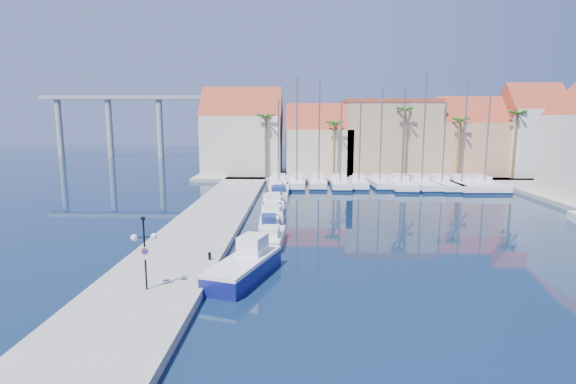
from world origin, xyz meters
The scene contains 34 objects.
ground centered at (0.00, 0.00, 0.00)m, with size 260.00×260.00×0.00m, color black.
quay_west centered at (-9.00, 13.50, 0.25)m, with size 6.00×77.00×0.50m, color gray.
shore_north centered at (10.00, 48.00, 0.25)m, with size 54.00×16.00×0.50m, color gray.
lamp_post centered at (-8.85, -2.17, 3.00)m, with size 1.26×0.58×3.81m.
bollard centered at (-6.60, 2.79, 0.74)m, with size 0.19×0.19×0.47m, color black.
fishing_boat centered at (-4.18, 1.04, 0.75)m, with size 4.05×6.78×2.25m.
motorboat_west_0 centered at (-3.11, 8.10, 0.51)m, with size 1.93×5.29×1.40m.
motorboat_west_1 centered at (-3.54, 12.21, 0.51)m, with size 1.85×5.12×1.40m.
motorboat_west_2 centered at (-3.63, 17.32, 0.51)m, with size 2.33×6.18×1.40m.
motorboat_west_3 centered at (-3.82, 22.82, 0.51)m, with size 2.60×6.81×1.40m.
motorboat_west_4 centered at (-3.47, 28.30, 0.51)m, with size 2.26×6.89×1.40m.
motorboat_west_5 centered at (-3.83, 33.07, 0.51)m, with size 1.93×5.20×1.40m.
sailboat_0 centered at (-3.86, 36.10, 0.57)m, with size 2.94×9.96×11.53m.
sailboat_1 centered at (-1.43, 36.36, 0.64)m, with size 2.55×8.95×14.30m.
sailboat_2 centered at (1.55, 36.51, 0.64)m, with size 2.79×8.80×13.95m.
sailboat_3 centered at (4.38, 36.29, 0.58)m, with size 2.60×9.42×11.58m.
sailboat_4 centered at (6.96, 36.51, 0.59)m, with size 2.99×8.83×11.24m.
sailboat_5 centered at (9.70, 36.79, 0.61)m, with size 2.67×8.98×13.10m.
sailboat_6 centered at (12.50, 36.09, 0.58)m, with size 3.68×11.25×13.25m.
sailboat_7 centered at (15.14, 36.28, 0.60)m, with size 3.55×11.01×14.99m.
sailboat_8 centered at (17.77, 36.12, 0.56)m, with size 3.66×11.29×11.20m.
sailboat_9 centered at (20.27, 35.81, 0.58)m, with size 3.09×11.65×14.10m.
sailboat_10 centered at (23.19, 35.72, 0.56)m, with size 3.05×11.25×11.91m.
building_0 centered at (-10.00, 47.00, 6.52)m, with size 12.30×9.00×13.50m.
building_1 centered at (2.00, 47.00, 5.30)m, with size 10.30×8.00×11.00m.
building_2 centered at (13.00, 48.00, 6.26)m, with size 14.20×10.20×11.50m.
building_3 centered at (25.00, 47.00, 5.86)m, with size 10.30×8.00×12.00m.
building_4 centered at (34.00, 46.00, 6.97)m, with size 8.30×8.00×14.00m.
palm_0 centered at (-6.00, 42.00, 9.08)m, with size 2.60×2.60×10.15m.
palm_1 centered at (4.00, 42.00, 8.14)m, with size 2.60×2.60×9.15m.
palm_2 centered at (14.00, 42.00, 10.02)m, with size 2.60×2.60×11.15m.
palm_3 centered at (22.00, 42.00, 8.61)m, with size 2.60×2.60×9.65m.
palm_4 centered at (30.00, 42.00, 9.55)m, with size 2.60×2.60×10.65m.
viaduct centered at (-39.07, 82.00, 10.25)m, with size 48.00×2.20×14.45m.
Camera 1 is at (-1.04, -23.81, 9.14)m, focal length 28.00 mm.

